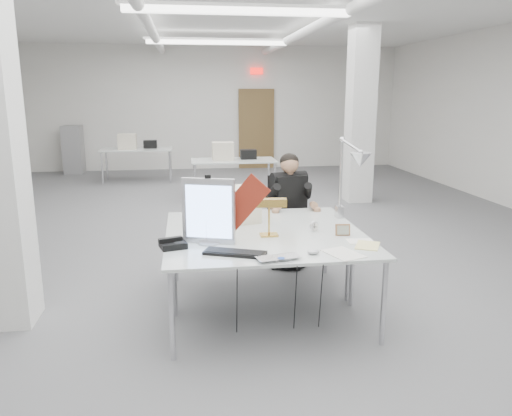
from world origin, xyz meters
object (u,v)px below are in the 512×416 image
at_px(desk_main, 273,248).
at_px(seated_person, 289,192).
at_px(architect_lamp, 349,179).
at_px(office_chair, 288,225).
at_px(beige_monitor, 238,205).
at_px(monitor, 209,211).
at_px(laptop, 281,260).
at_px(desk_phone, 173,245).
at_px(bankers_lamp, 269,218).

height_order(desk_main, seated_person, seated_person).
height_order(desk_main, architect_lamp, architect_lamp).
distance_m(office_chair, seated_person, 0.41).
bearing_deg(architect_lamp, seated_person, 89.12).
height_order(beige_monitor, architect_lamp, architect_lamp).
height_order(desk_main, office_chair, office_chair).
xyz_separation_m(beige_monitor, architect_lamp, (1.05, -0.24, 0.28)).
xyz_separation_m(monitor, architect_lamp, (1.37, 0.46, 0.17)).
bearing_deg(architect_lamp, laptop, -152.89).
xyz_separation_m(office_chair, architect_lamp, (0.38, -0.99, 0.71)).
distance_m(seated_person, architect_lamp, 1.06).
bearing_deg(seated_person, desk_main, -120.86).
xyz_separation_m(seated_person, beige_monitor, (-0.66, -0.71, 0.03)).
bearing_deg(desk_phone, desk_main, -20.37).
bearing_deg(desk_phone, office_chair, 35.72).
height_order(desk_main, desk_phone, desk_phone).
distance_m(seated_person, beige_monitor, 0.97).
bearing_deg(seated_person, monitor, -139.52).
xyz_separation_m(monitor, bankers_lamp, (0.54, 0.15, -0.12)).
distance_m(laptop, beige_monitor, 1.28).
relative_size(office_chair, monitor, 1.74).
distance_m(seated_person, desk_phone, 1.98).
bearing_deg(monitor, office_chair, 74.33).
relative_size(office_chair, architect_lamp, 1.09).
relative_size(desk_main, desk_phone, 8.63).
bearing_deg(desk_phone, seated_person, 34.79).
height_order(laptop, beige_monitor, beige_monitor).
height_order(seated_person, laptop, seated_person).
bearing_deg(laptop, office_chair, 64.79).
bearing_deg(bankers_lamp, laptop, -87.61).
xyz_separation_m(desk_main, office_chair, (0.47, 1.63, -0.25)).
relative_size(desk_main, seated_person, 2.07).
relative_size(office_chair, seated_person, 1.12).
distance_m(seated_person, laptop, 2.02).
xyz_separation_m(office_chair, beige_monitor, (-0.66, -0.76, 0.44)).
bearing_deg(desk_main, architect_lamp, 36.76).
relative_size(desk_phone, architect_lamp, 0.23).
height_order(office_chair, beige_monitor, beige_monitor).
relative_size(desk_main, architect_lamp, 2.01).
xyz_separation_m(desk_main, beige_monitor, (-0.20, 0.87, 0.18)).
distance_m(seated_person, monitor, 1.72).
height_order(office_chair, architect_lamp, architect_lamp).
distance_m(laptop, desk_phone, 0.95).
height_order(bankers_lamp, architect_lamp, architect_lamp).
distance_m(bankers_lamp, desk_phone, 0.89).
bearing_deg(beige_monitor, desk_main, -92.10).
xyz_separation_m(laptop, desk_phone, (-0.82, 0.47, 0.01)).
bearing_deg(laptop, desk_main, 77.49).
distance_m(office_chair, laptop, 2.09).
distance_m(desk_main, desk_phone, 0.83).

